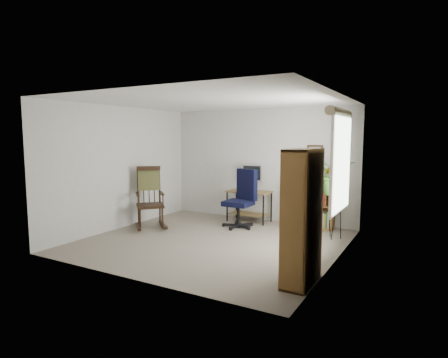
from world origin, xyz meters
The scene contains 18 objects.
floor centered at (0.00, 0.00, 0.00)m, with size 4.20×4.00×0.00m, color gray.
ceiling centered at (0.00, 0.00, 2.40)m, with size 4.20×4.00×0.00m, color silver.
wall_back centered at (0.00, 2.00, 1.20)m, with size 4.20×0.00×2.40m, color beige.
wall_front centered at (0.00, -2.00, 1.20)m, with size 4.20×0.00×2.40m, color beige.
wall_left centered at (-2.10, 0.00, 1.20)m, with size 0.00×4.00×2.40m, color beige.
wall_right centered at (2.10, 0.00, 1.20)m, with size 0.00×4.00×2.40m, color beige.
window centered at (2.06, 0.30, 1.40)m, with size 0.12×1.20×1.50m, color white, non-canonical shape.
desk centered at (-0.11, 1.70, 0.33)m, with size 0.91×0.50×0.66m, color olive, non-canonical shape.
monitor centered at (-0.11, 1.84, 0.94)m, with size 0.46×0.16×0.56m, color #BABABF, non-canonical shape.
keyboard centered at (-0.11, 1.58, 0.67)m, with size 0.40×0.15×0.03m, color black.
office_chair centered at (-0.07, 1.10, 0.59)m, with size 0.64×0.64×1.18m, color black, non-canonical shape.
rocking_chair centered at (-1.58, 0.22, 0.62)m, with size 0.64×1.07×1.24m, color black, non-canonical shape.
low_bookshelf centered at (1.20, 1.82, 0.46)m, with size 0.88×0.29×0.93m, color olive, non-canonical shape.
tall_bookshelf centered at (1.92, -1.07, 0.83)m, with size 0.31×0.73×1.66m, color olive, non-canonical shape.
plant_stand centered at (1.80, 1.20, 0.42)m, with size 0.23×0.23×0.85m, color black, non-canonical shape.
spider_plant centered at (1.80, 1.20, 1.52)m, with size 1.69×1.88×1.46m, color #2F6021.
potted_plant_small centered at (1.48, 1.83, 0.98)m, with size 0.13×0.24×0.11m, color #2F6021.
framed_picture centered at (1.20, 1.97, 1.48)m, with size 0.32×0.04×0.32m, color black, non-canonical shape.
Camera 1 is at (3.28, -5.43, 1.81)m, focal length 30.00 mm.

